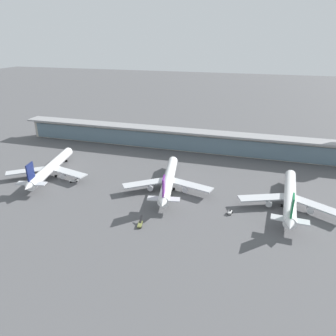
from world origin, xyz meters
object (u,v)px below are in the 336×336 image
(airliner_left_stand, at_px, (51,168))
(service_truck_under_wing_white, at_px, (74,181))
(airliner_right_stand, at_px, (290,197))
(service_truck_near_nose_olive, at_px, (140,224))
(service_truck_mid_apron_white, at_px, (230,212))
(airliner_centre_stand, at_px, (169,180))

(airliner_left_stand, bearing_deg, service_truck_under_wing_white, -12.11)
(airliner_right_stand, xyz_separation_m, service_truck_under_wing_white, (-114.85, -5.58, -4.44))
(service_truck_near_nose_olive, height_order, service_truck_mid_apron_white, service_truck_near_nose_olive)
(airliner_left_stand, relative_size, service_truck_mid_apron_white, 20.22)
(airliner_right_stand, distance_m, service_truck_mid_apron_white, 30.91)
(airliner_left_stand, relative_size, service_truck_under_wing_white, 9.31)
(service_truck_under_wing_white, bearing_deg, airliner_left_stand, 167.89)
(airliner_left_stand, xyz_separation_m, service_truck_near_nose_olive, (69.20, -34.36, -4.44))
(service_truck_under_wing_white, bearing_deg, service_truck_mid_apron_white, -6.22)
(airliner_centre_stand, relative_size, service_truck_mid_apron_white, 20.26)
(airliner_right_stand, distance_m, service_truck_under_wing_white, 115.07)
(airliner_left_stand, bearing_deg, airliner_centre_stand, 3.00)
(service_truck_near_nose_olive, bearing_deg, airliner_left_stand, 153.59)
(airliner_right_stand, bearing_deg, airliner_left_stand, -179.19)
(service_truck_near_nose_olive, bearing_deg, service_truck_under_wing_white, 149.44)
(service_truck_near_nose_olive, bearing_deg, service_truck_mid_apron_white, 30.02)
(airliner_left_stand, height_order, service_truck_near_nose_olive, airliner_left_stand)
(airliner_left_stand, distance_m, service_truck_mid_apron_white, 106.52)
(service_truck_near_nose_olive, height_order, service_truck_under_wing_white, same)
(airliner_centre_stand, xyz_separation_m, service_truck_mid_apron_white, (34.76, -17.06, -4.38))
(airliner_centre_stand, bearing_deg, airliner_right_stand, -1.73)
(airliner_centre_stand, height_order, service_truck_under_wing_white, airliner_centre_stand)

